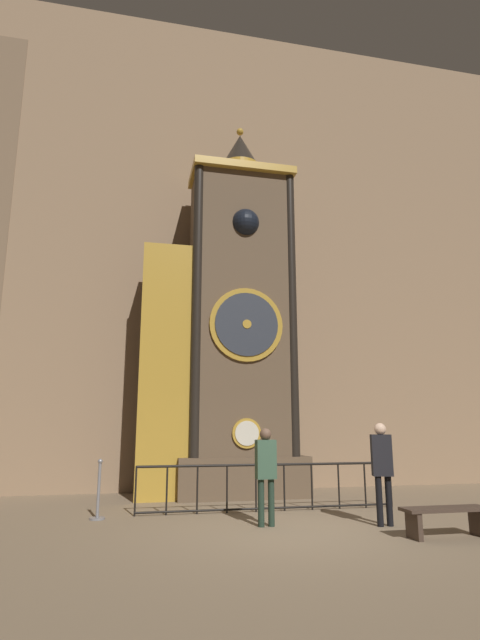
{
  "coord_description": "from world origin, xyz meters",
  "views": [
    {
      "loc": [
        -2.77,
        -8.15,
        1.65
      ],
      "look_at": [
        -0.04,
        4.29,
        4.38
      ],
      "focal_mm": 28.0,
      "sensor_mm": 36.0,
      "label": 1
    }
  ],
  "objects_px": {
    "clock_tower": "(225,328)",
    "stanchion_post": "(98,499)",
    "visitor_far": "(382,463)",
    "visitor_near": "(266,467)",
    "visitor_bench": "(446,516)"
  },
  "relations": [
    {
      "from": "visitor_near",
      "to": "visitor_bench",
      "type": "distance_m",
      "value": 2.92
    },
    {
      "from": "visitor_near",
      "to": "stanchion_post",
      "type": "distance_m",
      "value": 3.18
    },
    {
      "from": "visitor_near",
      "to": "visitor_far",
      "type": "relative_size",
      "value": 0.95
    },
    {
      "from": "visitor_near",
      "to": "visitor_bench",
      "type": "relative_size",
      "value": 1.18
    },
    {
      "from": "clock_tower",
      "to": "visitor_bench",
      "type": "height_order",
      "value": "clock_tower"
    },
    {
      "from": "stanchion_post",
      "to": "visitor_bench",
      "type": "bearing_deg",
      "value": -27.17
    },
    {
      "from": "clock_tower",
      "to": "stanchion_post",
      "type": "height_order",
      "value": "clock_tower"
    },
    {
      "from": "visitor_far",
      "to": "stanchion_post",
      "type": "distance_m",
      "value": 5.16
    },
    {
      "from": "stanchion_post",
      "to": "visitor_near",
      "type": "bearing_deg",
      "value": -24.65
    },
    {
      "from": "clock_tower",
      "to": "stanchion_post",
      "type": "distance_m",
      "value": 5.32
    },
    {
      "from": "visitor_near",
      "to": "stanchion_post",
      "type": "height_order",
      "value": "visitor_near"
    },
    {
      "from": "clock_tower",
      "to": "visitor_near",
      "type": "relative_size",
      "value": 6.14
    },
    {
      "from": "visitor_far",
      "to": "visitor_bench",
      "type": "relative_size",
      "value": 1.24
    },
    {
      "from": "visitor_near",
      "to": "visitor_far",
      "type": "distance_m",
      "value": 2.03
    },
    {
      "from": "clock_tower",
      "to": "visitor_far",
      "type": "bearing_deg",
      "value": -64.27
    }
  ]
}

